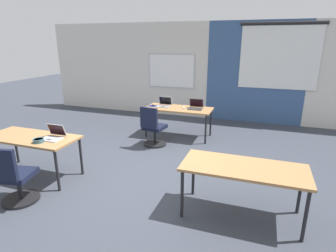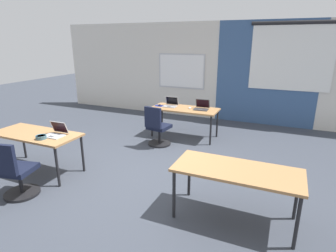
# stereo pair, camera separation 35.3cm
# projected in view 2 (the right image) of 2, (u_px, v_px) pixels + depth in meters

# --- Properties ---
(ground_plane) EXTENTS (24.00, 24.00, 0.00)m
(ground_plane) POSITION_uv_depth(u_px,v_px,m) (141.00, 174.00, 4.88)
(ground_plane) COLOR #383D47
(back_wall_assembly) EXTENTS (10.00, 0.27, 2.80)m
(back_wall_assembly) POSITION_uv_depth(u_px,v_px,m) (210.00, 71.00, 8.11)
(back_wall_assembly) COLOR silver
(back_wall_assembly) RESTS_ON ground
(desk_near_left) EXTENTS (1.60, 0.70, 0.72)m
(desk_near_left) POSITION_uv_depth(u_px,v_px,m) (36.00, 136.00, 4.83)
(desk_near_left) COLOR #A37547
(desk_near_left) RESTS_ON ground
(desk_near_right) EXTENTS (1.60, 0.70, 0.72)m
(desk_near_right) POSITION_uv_depth(u_px,v_px,m) (237.00, 173.00, 3.49)
(desk_near_right) COLOR #A37547
(desk_near_right) RESTS_ON ground
(desk_far_center) EXTENTS (1.60, 0.70, 0.72)m
(desk_far_center) POSITION_uv_depth(u_px,v_px,m) (185.00, 111.00, 6.61)
(desk_far_center) COLOR #A37547
(desk_far_center) RESTS_ON ground
(laptop_far_right) EXTENTS (0.34, 0.32, 0.23)m
(laptop_far_right) POSITION_uv_depth(u_px,v_px,m) (202.00, 107.00, 6.47)
(laptop_far_right) COLOR #333338
(laptop_far_right) RESTS_ON desk_far_center
(mouse_far_right) EXTENTS (0.06, 0.10, 0.03)m
(mouse_far_right) POSITION_uv_depth(u_px,v_px,m) (190.00, 108.00, 6.55)
(mouse_far_right) COLOR silver
(mouse_far_right) RESTS_ON desk_far_center
(laptop_far_left) EXTENTS (0.33, 0.30, 0.23)m
(laptop_far_left) POSITION_uv_depth(u_px,v_px,m) (171.00, 104.00, 6.77)
(laptop_far_left) COLOR #9E9EA3
(laptop_far_left) RESTS_ON desk_far_center
(mousepad_far_left) EXTENTS (0.22, 0.19, 0.00)m
(mousepad_far_left) POSITION_uv_depth(u_px,v_px,m) (160.00, 106.00, 6.83)
(mousepad_far_left) COLOR navy
(mousepad_far_left) RESTS_ON desk_far_center
(mouse_far_left) EXTENTS (0.06, 0.10, 0.03)m
(mouse_far_left) POSITION_uv_depth(u_px,v_px,m) (160.00, 105.00, 6.83)
(mouse_far_left) COLOR black
(mouse_far_left) RESTS_ON mousepad_far_left
(chair_far_left) EXTENTS (0.52, 0.56, 0.92)m
(chair_far_left) POSITION_uv_depth(u_px,v_px,m) (158.00, 129.00, 6.13)
(chair_far_left) COLOR black
(chair_far_left) RESTS_ON ground
(laptop_near_left_inner) EXTENTS (0.34, 0.31, 0.23)m
(laptop_near_left_inner) POSITION_uv_depth(u_px,v_px,m) (56.00, 133.00, 4.68)
(laptop_near_left_inner) COLOR #B7B7BC
(laptop_near_left_inner) RESTS_ON desk_near_left
(chair_near_left_inner) EXTENTS (0.53, 0.58, 0.92)m
(chair_near_left_inner) POSITION_uv_depth(u_px,v_px,m) (15.00, 174.00, 4.08)
(chair_near_left_inner) COLOR black
(chair_near_left_inner) RESTS_ON ground
(snack_bowl) EXTENTS (0.18, 0.18, 0.06)m
(snack_bowl) POSITION_uv_depth(u_px,v_px,m) (41.00, 137.00, 4.53)
(snack_bowl) COLOR #3D6070
(snack_bowl) RESTS_ON desk_near_left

